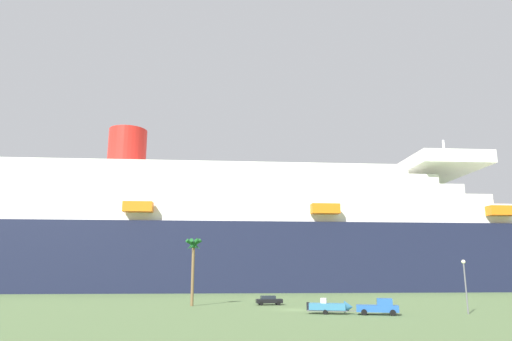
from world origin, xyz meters
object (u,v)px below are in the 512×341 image
small_boat_on_trailer (332,307)px  parked_car_black_coupe (269,300)px  palm_tree (193,252)px  cruise_ship (234,238)px  pickup_truck (379,307)px  street_lamp (465,278)px

small_boat_on_trailer → parked_car_black_coupe: 19.49m
small_boat_on_trailer → palm_tree: bearing=142.5°
cruise_ship → pickup_truck: bearing=-75.1°
street_lamp → parked_car_black_coupe: (-26.77, 18.31, -4.05)m
street_lamp → small_boat_on_trailer: bearing=178.7°
small_boat_on_trailer → parked_car_black_coupe: size_ratio=1.45×
cruise_ship → street_lamp: 87.00m
cruise_ship → parked_car_black_coupe: size_ratio=55.85×
pickup_truck → small_boat_on_trailer: bearing=166.1°
cruise_ship → small_boat_on_trailer: size_ratio=38.44×
palm_tree → pickup_truck: bearing=-33.0°
small_boat_on_trailer → street_lamp: (19.00, -0.44, 3.92)m
cruise_ship → pickup_truck: cruise_ship is taller
small_boat_on_trailer → street_lamp: size_ratio=0.93×
pickup_truck → palm_tree: size_ratio=0.51×
pickup_truck → small_boat_on_trailer: size_ratio=0.85×
small_boat_on_trailer → palm_tree: size_ratio=0.60×
palm_tree → street_lamp: bearing=-22.6°
pickup_truck → street_lamp: size_ratio=0.80×
small_boat_on_trailer → palm_tree: palm_tree is taller
palm_tree → street_lamp: size_ratio=1.56×
cruise_ship → street_lamp: cruise_ship is taller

